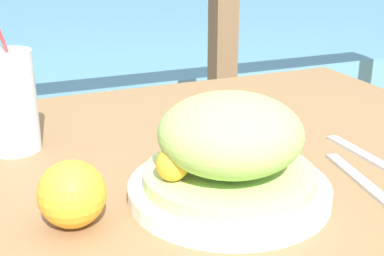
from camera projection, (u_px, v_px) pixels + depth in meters
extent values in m
cube|color=olive|center=(186.00, 184.00, 0.75)|extent=(1.09, 0.87, 0.04)
cube|color=olive|center=(307.00, 221.00, 1.38)|extent=(0.06, 0.06, 0.69)
cube|color=brown|center=(222.00, 108.00, 1.70)|extent=(0.07, 0.07, 1.04)
cube|color=#568EA8|center=(11.00, 52.00, 3.80)|extent=(12.00, 4.00, 0.48)
cylinder|color=white|center=(229.00, 190.00, 0.67)|extent=(0.25, 0.25, 0.02)
cylinder|color=#B7D17A|center=(229.00, 176.00, 0.66)|extent=(0.22, 0.22, 0.02)
ellipsoid|color=#9EC660|center=(230.00, 133.00, 0.64)|extent=(0.18, 0.18, 0.10)
sphere|color=#F9A328|center=(283.00, 146.00, 0.68)|extent=(0.04, 0.04, 0.04)
sphere|color=#F9A328|center=(172.00, 164.00, 0.63)|extent=(0.04, 0.04, 0.04)
cylinder|color=silver|center=(10.00, 102.00, 0.79)|extent=(0.08, 0.08, 0.15)
cylinder|color=red|center=(9.00, 58.00, 0.76)|extent=(0.06, 0.03, 0.21)
cube|color=silver|center=(362.00, 182.00, 0.71)|extent=(0.05, 0.18, 0.00)
cube|color=silver|center=(369.00, 158.00, 0.78)|extent=(0.02, 0.18, 0.00)
sphere|color=#F9A328|center=(72.00, 194.00, 0.60)|extent=(0.08, 0.08, 0.08)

